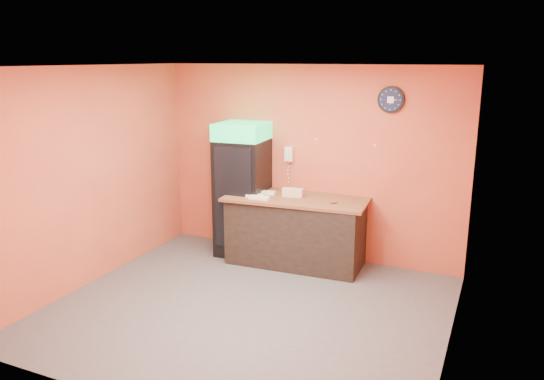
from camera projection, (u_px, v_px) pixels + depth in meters
The scene contains 15 objects.
floor at pixel (249, 309), 6.27m from camera, with size 4.50×4.50×0.00m, color #47474C.
back_wall at pixel (309, 163), 7.70m from camera, with size 4.50×0.02×2.80m, color #D2603B.
left_wall at pixel (91, 176), 6.82m from camera, with size 0.02×4.00×2.80m, color #D2603B.
right_wall at pixel (458, 219), 5.04m from camera, with size 0.02×4.00×2.80m, color #D2603B.
ceiling at pixel (246, 66), 5.59m from camera, with size 4.50×4.00×0.02m, color white.
beverage_cooler at pixel (241, 192), 7.82m from camera, with size 0.74×0.75×1.98m.
prep_counter at pixel (296, 232), 7.57m from camera, with size 1.88×0.83×0.94m, color black.
wall_clock at pixel (391, 100), 6.99m from camera, with size 0.35×0.06×0.35m.
wall_phone at pixel (289, 154), 7.75m from camera, with size 0.12×0.10×0.21m.
butcher_paper at pixel (296, 199), 7.45m from camera, with size 2.00×0.90×0.04m, color brown.
sub_roll_stack at pixel (293, 193), 7.46m from camera, with size 0.30×0.13×0.12m.
wrapped_sandwich_left at pixel (254, 196), 7.47m from camera, with size 0.25×0.10×0.04m, color white.
wrapped_sandwich_mid at pixel (259, 198), 7.35m from camera, with size 0.29×0.11×0.04m, color white.
wrapped_sandwich_right at pixel (266, 193), 7.63m from camera, with size 0.29×0.11×0.04m, color white.
kitchen_tool at pixel (301, 195), 7.42m from camera, with size 0.06×0.06×0.06m, color silver.
Camera 1 is at (2.60, -5.13, 2.89)m, focal length 35.00 mm.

